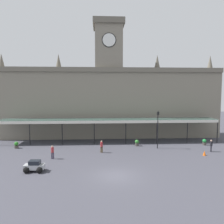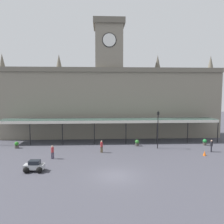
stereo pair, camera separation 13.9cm
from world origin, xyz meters
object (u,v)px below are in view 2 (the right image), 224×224
object	(u,v)px
car_silver_sedan	(34,167)
traffic_cone	(205,153)
pedestrian_near_entrance	(211,145)
planter_near_kerb	(17,145)
victorian_lamppost	(158,126)
pedestrian_crossing_forecourt	(102,146)
planter_forecourt_centre	(137,143)
pedestrian_beside_cars	(52,152)
planter_by_canopy	(205,142)

from	to	relation	value
car_silver_sedan	traffic_cone	xyz separation A→B (m)	(20.44, 4.60, -0.19)
car_silver_sedan	pedestrian_near_entrance	bearing A→B (deg)	15.94
car_silver_sedan	planter_near_kerb	xyz separation A→B (m)	(-5.55, 9.76, -0.01)
car_silver_sedan	victorian_lamppost	world-z (taller)	victorian_lamppost
car_silver_sedan	pedestrian_near_entrance	distance (m)	23.13
pedestrian_crossing_forecourt	planter_forecourt_centre	bearing A→B (deg)	32.07
victorian_lamppost	pedestrian_crossing_forecourt	bearing A→B (deg)	-167.52
pedestrian_crossing_forecourt	traffic_cone	distance (m)	13.60
planter_near_kerb	car_silver_sedan	bearing A→B (deg)	-60.37
pedestrian_beside_cars	traffic_cone	bearing A→B (deg)	0.99
pedestrian_crossing_forecourt	victorian_lamppost	distance (m)	8.80
pedestrian_near_entrance	pedestrian_crossing_forecourt	bearing A→B (deg)	178.57
traffic_cone	planter_forecourt_centre	bearing A→B (deg)	145.06
pedestrian_beside_cars	victorian_lamppost	bearing A→B (deg)	16.65
car_silver_sedan	planter_forecourt_centre	size ratio (longest dim) A/B	2.16
pedestrian_beside_cars	planter_by_canopy	xyz separation A→B (m)	(22.23, 5.86, -0.42)
victorian_lamppost	planter_by_canopy	distance (m)	8.56
planter_forecourt_centre	pedestrian_beside_cars	bearing A→B (deg)	-153.01
traffic_cone	car_silver_sedan	bearing A→B (deg)	-167.31
victorian_lamppost	planter_forecourt_centre	bearing A→B (deg)	149.97
pedestrian_beside_cars	planter_forecourt_centre	world-z (taller)	pedestrian_beside_cars
pedestrian_beside_cars	planter_forecourt_centre	size ratio (longest dim) A/B	1.74
pedestrian_near_entrance	planter_by_canopy	xyz separation A→B (m)	(0.93, 3.77, -0.42)
pedestrian_near_entrance	planter_by_canopy	size ratio (longest dim) A/B	1.74
planter_by_canopy	planter_forecourt_centre	xyz separation A→B (m)	(-10.67, 0.03, 0.00)
pedestrian_beside_cars	planter_forecourt_centre	xyz separation A→B (m)	(11.56, 5.89, -0.42)
planter_near_kerb	pedestrian_near_entrance	bearing A→B (deg)	-6.99
pedestrian_beside_cars	planter_near_kerb	world-z (taller)	pedestrian_beside_cars
pedestrian_near_entrance	traffic_cone	xyz separation A→B (m)	(-1.80, -1.75, -0.59)
pedestrian_crossing_forecourt	pedestrian_near_entrance	bearing A→B (deg)	-1.43
pedestrian_crossing_forecourt	planter_near_kerb	bearing A→B (deg)	166.46
planter_by_canopy	planter_forecourt_centre	distance (m)	10.67
planter_by_canopy	pedestrian_near_entrance	bearing A→B (deg)	-103.78
planter_forecourt_centre	planter_near_kerb	size ratio (longest dim) A/B	1.00
pedestrian_near_entrance	planter_by_canopy	distance (m)	3.91
pedestrian_near_entrance	planter_near_kerb	distance (m)	28.00
pedestrian_near_entrance	planter_near_kerb	world-z (taller)	pedestrian_near_entrance
pedestrian_crossing_forecourt	pedestrian_near_entrance	distance (m)	15.22
planter_forecourt_centre	planter_near_kerb	bearing A→B (deg)	-178.73
pedestrian_near_entrance	victorian_lamppost	size ratio (longest dim) A/B	0.30
planter_forecourt_centre	pedestrian_near_entrance	bearing A→B (deg)	-21.33
pedestrian_near_entrance	pedestrian_beside_cars	bearing A→B (deg)	-174.42
car_silver_sedan	pedestrian_beside_cars	size ratio (longest dim) A/B	1.24
pedestrian_beside_cars	traffic_cone	xyz separation A→B (m)	(19.51, 0.34, -0.59)
pedestrian_beside_cars	planter_near_kerb	size ratio (longest dim) A/B	1.74
pedestrian_crossing_forecourt	planter_by_canopy	bearing A→B (deg)	11.88
pedestrian_crossing_forecourt	pedestrian_near_entrance	size ratio (longest dim) A/B	1.00
pedestrian_beside_cars	planter_forecourt_centre	distance (m)	12.98
car_silver_sedan	planter_forecourt_centre	distance (m)	16.10
pedestrian_crossing_forecourt	planter_by_canopy	world-z (taller)	pedestrian_crossing_forecourt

